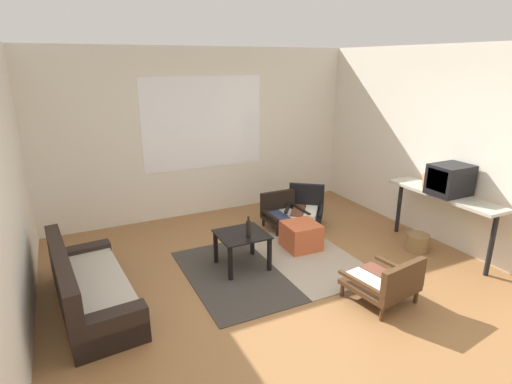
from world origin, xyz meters
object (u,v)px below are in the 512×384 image
object	(u,v)px
armchair_striped_foreground	(386,282)
ottoman_orange	(301,236)
console_shelf	(443,200)
armchair_by_window	(283,212)
armchair_corner	(305,207)
crt_television	(450,180)
couch	(88,290)
glass_bottle	(249,229)
wicker_basket	(417,243)
coffee_table	(242,240)
clay_vase	(429,180)

from	to	relation	value
armchair_striped_foreground	ottoman_orange	size ratio (longest dim) A/B	1.57
armchair_striped_foreground	console_shelf	distance (m)	1.73
armchair_by_window	armchair_corner	distance (m)	0.39
console_shelf	crt_television	size ratio (longest dim) A/B	3.24
couch	crt_television	xyz separation A→B (m)	(4.38, -0.70, 0.81)
armchair_by_window	glass_bottle	distance (m)	1.53
couch	armchair_striped_foreground	xyz separation A→B (m)	(2.85, -1.29, 0.04)
wicker_basket	armchair_striped_foreground	bearing A→B (deg)	-149.56
wicker_basket	console_shelf	bearing A→B (deg)	-27.49
coffee_table	clay_vase	size ratio (longest dim) A/B	2.22
couch	wicker_basket	size ratio (longest dim) A/B	5.96
armchair_striped_foreground	glass_bottle	size ratio (longest dim) A/B	2.74
armchair_by_window	armchair_striped_foreground	xyz separation A→B (m)	(-0.06, -2.31, 0.01)
ottoman_orange	armchair_by_window	bearing A→B (deg)	78.95
crt_television	clay_vase	world-z (taller)	crt_television
ottoman_orange	wicker_basket	bearing A→B (deg)	-28.80
couch	armchair_corner	xyz separation A→B (m)	(3.30, 0.98, 0.06)
glass_bottle	coffee_table	bearing A→B (deg)	105.08
couch	armchair_corner	distance (m)	3.44
console_shelf	clay_vase	distance (m)	0.33
couch	armchair_striped_foreground	world-z (taller)	couch
armchair_by_window	glass_bottle	size ratio (longest dim) A/B	2.25
couch	armchair_striped_foreground	distance (m)	3.13
glass_bottle	wicker_basket	distance (m)	2.41
console_shelf	glass_bottle	distance (m)	2.63
armchair_corner	armchair_striped_foreground	bearing A→B (deg)	-101.05
armchair_corner	crt_television	bearing A→B (deg)	-57.13
armchair_by_window	crt_television	distance (m)	2.40
wicker_basket	clay_vase	bearing A→B (deg)	30.88
console_shelf	glass_bottle	bearing A→B (deg)	166.06
couch	console_shelf	distance (m)	4.46
couch	wicker_basket	xyz separation A→B (m)	(4.15, -0.53, -0.10)
armchair_striped_foreground	ottoman_orange	world-z (taller)	armchair_striped_foreground
ottoman_orange	couch	bearing A→B (deg)	-175.04
coffee_table	armchair_striped_foreground	size ratio (longest dim) A/B	0.83
couch	clay_vase	size ratio (longest dim) A/B	6.64
ottoman_orange	clay_vase	size ratio (longest dim) A/B	1.71
wicker_basket	couch	bearing A→B (deg)	172.77
crt_television	wicker_basket	distance (m)	0.96
glass_bottle	wicker_basket	size ratio (longest dim) A/B	0.88
clay_vase	armchair_striped_foreground	bearing A→B (deg)	-149.49
clay_vase	wicker_basket	xyz separation A→B (m)	(-0.23, -0.14, -0.82)
console_shelf	clay_vase	size ratio (longest dim) A/B	5.93
crt_television	glass_bottle	bearing A→B (deg)	164.94
armchair_by_window	ottoman_orange	bearing A→B (deg)	-101.05
wicker_basket	armchair_corner	bearing A→B (deg)	119.55
crt_television	couch	bearing A→B (deg)	170.92
couch	coffee_table	size ratio (longest dim) A/B	2.99
coffee_table	console_shelf	bearing A→B (deg)	-16.35
armchair_by_window	clay_vase	bearing A→B (deg)	-43.66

